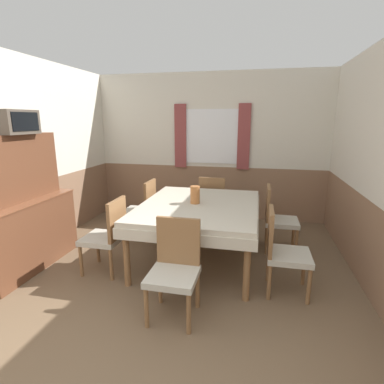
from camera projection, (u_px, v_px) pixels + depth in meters
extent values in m
cube|color=silver|center=(209.00, 120.00, 5.32)|extent=(4.54, 0.05, 1.65)
cube|color=#89664C|center=(208.00, 191.00, 5.63)|extent=(4.54, 0.05, 0.95)
cube|color=white|center=(212.00, 137.00, 5.34)|extent=(1.01, 0.01, 0.95)
cube|color=brown|center=(180.00, 136.00, 5.45)|extent=(0.21, 0.03, 1.13)
cube|color=brown|center=(244.00, 137.00, 5.20)|extent=(0.21, 0.03, 1.13)
cube|color=silver|center=(8.00, 121.00, 3.61)|extent=(0.05, 4.88, 1.65)
cube|color=#89664C|center=(22.00, 223.00, 3.92)|extent=(0.05, 4.88, 0.95)
cube|color=#89664C|center=(375.00, 253.00, 3.03)|extent=(0.05, 4.88, 0.95)
cube|color=beige|center=(199.00, 206.00, 3.78)|extent=(1.45, 1.76, 0.06)
cube|color=beige|center=(199.00, 213.00, 3.80)|extent=(1.48, 1.79, 0.12)
cylinder|color=brown|center=(127.00, 256.00, 3.24)|extent=(0.07, 0.07, 0.69)
cylinder|color=brown|center=(247.00, 269.00, 2.97)|extent=(0.07, 0.07, 0.69)
cylinder|color=brown|center=(169.00, 213.00, 4.76)|extent=(0.07, 0.07, 0.69)
cylinder|color=brown|center=(251.00, 218.00, 4.49)|extent=(0.07, 0.07, 0.69)
cylinder|color=brown|center=(204.00, 213.00, 5.28)|extent=(0.04, 0.04, 0.38)
cylinder|color=brown|center=(226.00, 214.00, 5.20)|extent=(0.04, 0.04, 0.38)
cylinder|color=brown|center=(200.00, 219.00, 4.92)|extent=(0.04, 0.04, 0.38)
cylinder|color=brown|center=(223.00, 221.00, 4.84)|extent=(0.04, 0.04, 0.38)
cube|color=#B7B2A3|center=(213.00, 204.00, 5.00)|extent=(0.44, 0.44, 0.06)
cube|color=brown|center=(212.00, 192.00, 4.75)|extent=(0.42, 0.04, 0.46)
cylinder|color=brown|center=(81.00, 261.00, 3.47)|extent=(0.04, 0.04, 0.38)
cylinder|color=brown|center=(98.00, 248.00, 3.83)|extent=(0.04, 0.04, 0.38)
cylinder|color=brown|center=(111.00, 265.00, 3.39)|extent=(0.04, 0.04, 0.38)
cylinder|color=brown|center=(125.00, 251.00, 3.75)|extent=(0.04, 0.04, 0.38)
cube|color=#B7B2A3|center=(103.00, 239.00, 3.56)|extent=(0.44, 0.44, 0.06)
cube|color=brown|center=(117.00, 219.00, 3.45)|extent=(0.04, 0.42, 0.46)
cylinder|color=brown|center=(293.00, 233.00, 4.34)|extent=(0.04, 0.04, 0.38)
cylinder|color=brown|center=(296.00, 243.00, 3.98)|extent=(0.04, 0.04, 0.38)
cylinder|color=brown|center=(266.00, 231.00, 4.42)|extent=(0.04, 0.04, 0.38)
cylinder|color=brown|center=(267.00, 241.00, 4.06)|extent=(0.04, 0.04, 0.38)
cube|color=#B7B2A3|center=(282.00, 222.00, 4.15)|extent=(0.44, 0.44, 0.06)
cube|color=brown|center=(268.00, 203.00, 4.13)|extent=(0.04, 0.42, 0.46)
cylinder|color=brown|center=(189.00, 314.00, 2.53)|extent=(0.04, 0.04, 0.38)
cylinder|color=brown|center=(146.00, 308.00, 2.61)|extent=(0.04, 0.04, 0.38)
cylinder|color=brown|center=(198.00, 290.00, 2.89)|extent=(0.04, 0.04, 0.38)
cylinder|color=brown|center=(160.00, 285.00, 2.97)|extent=(0.04, 0.04, 0.38)
cube|color=#B7B2A3|center=(173.00, 276.00, 2.70)|extent=(0.44, 0.44, 0.06)
cube|color=brown|center=(178.00, 241.00, 2.83)|extent=(0.42, 0.04, 0.46)
cylinder|color=brown|center=(304.00, 268.00, 3.30)|extent=(0.04, 0.04, 0.38)
cylinder|color=brown|center=(309.00, 287.00, 2.94)|extent=(0.04, 0.04, 0.38)
cylinder|color=brown|center=(268.00, 265.00, 3.38)|extent=(0.04, 0.04, 0.38)
cylinder|color=brown|center=(269.00, 282.00, 3.02)|extent=(0.04, 0.04, 0.38)
cube|color=#B7B2A3|center=(289.00, 256.00, 3.11)|extent=(0.44, 0.44, 0.06)
cube|color=brown|center=(271.00, 231.00, 3.09)|extent=(0.04, 0.42, 0.46)
cylinder|color=brown|center=(122.00, 229.00, 4.51)|extent=(0.04, 0.04, 0.38)
cylinder|color=brown|center=(133.00, 221.00, 4.87)|extent=(0.04, 0.04, 0.38)
cylinder|color=brown|center=(146.00, 231.00, 4.43)|extent=(0.04, 0.04, 0.38)
cylinder|color=brown|center=(155.00, 222.00, 4.79)|extent=(0.04, 0.04, 0.38)
cube|color=#B7B2A3|center=(138.00, 212.00, 4.59)|extent=(0.44, 0.44, 0.06)
cube|color=brown|center=(150.00, 196.00, 4.49)|extent=(0.04, 0.42, 0.46)
cube|color=brown|center=(27.00, 235.00, 3.65)|extent=(0.44, 1.36, 0.85)
cube|color=brown|center=(22.00, 202.00, 3.55)|extent=(0.46, 1.38, 0.02)
cube|color=brown|center=(13.00, 168.00, 3.47)|extent=(0.24, 1.22, 0.78)
cube|color=#51473D|center=(15.00, 122.00, 3.38)|extent=(0.28, 0.48, 0.27)
cube|color=black|center=(26.00, 122.00, 3.35)|extent=(0.01, 0.39, 0.21)
cylinder|color=#B26B38|center=(195.00, 195.00, 3.78)|extent=(0.12, 0.12, 0.22)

